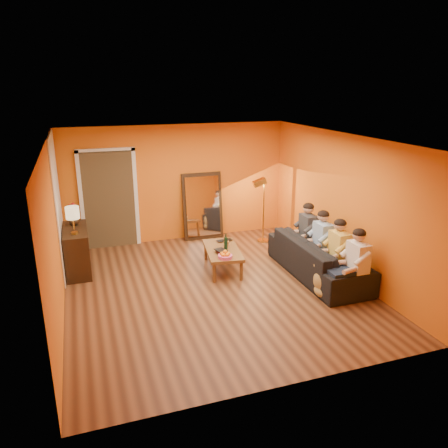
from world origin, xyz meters
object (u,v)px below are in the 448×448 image
object	(u,v)px
person_far_right	(308,233)
sideboard	(77,250)
sofa	(318,257)
person_far_left	(357,264)
wine_bottle	(226,242)
vase	(74,220)
floor_lamp	(264,211)
laptop	(225,241)
dog	(325,278)
table_lamp	(73,220)
tumbler	(226,244)
person_mid_left	(339,252)
person_mid_right	(322,242)
coffee_table	(223,259)
mirror_frame	(203,206)

from	to	relation	value
person_far_right	sideboard	bearing A→B (deg)	167.33
sofa	person_far_left	distance (m)	1.04
wine_bottle	vase	size ratio (longest dim) A/B	1.59
floor_lamp	laptop	distance (m)	1.49
dog	person_far_right	size ratio (longest dim) A/B	0.55
dog	table_lamp	bearing A→B (deg)	170.61
person_far_right	table_lamp	bearing A→B (deg)	171.12
floor_lamp	person_far_right	xyz separation A→B (m)	(0.36, -1.37, -0.11)
sideboard	table_lamp	world-z (taller)	table_lamp
floor_lamp	person_far_right	size ratio (longest dim) A/B	1.18
tumbler	dog	bearing A→B (deg)	-56.40
person_mid_left	person_mid_right	bearing A→B (deg)	90.00
dog	laptop	xyz separation A→B (m)	(-1.09, 1.96, 0.10)
dog	vase	distance (m)	4.77
wine_bottle	tumbler	bearing A→B (deg)	67.62
tumbler	table_lamp	bearing A→B (deg)	171.92
person_far_left	laptop	bearing A→B (deg)	125.53
floor_lamp	person_mid_left	xyz separation A→B (m)	(0.36, -2.47, -0.11)
person_mid_left	tumbler	bearing A→B (deg)	139.18
sofa	dog	size ratio (longest dim) A/B	3.61
person_far_right	vase	size ratio (longest dim) A/B	6.25
sideboard	laptop	bearing A→B (deg)	-9.30
floor_lamp	person_far_right	bearing A→B (deg)	-65.66
sideboard	laptop	xyz separation A→B (m)	(2.82, -0.46, 0.01)
sofa	person_far_right	bearing A→B (deg)	-11.31
coffee_table	laptop	size ratio (longest dim) A/B	3.74
wine_bottle	person_mid_left	bearing A→B (deg)	-36.00
tumbler	vase	world-z (taller)	vase
floor_lamp	person_mid_right	bearing A→B (deg)	-69.79
coffee_table	sofa	bearing A→B (deg)	-18.69
sofa	coffee_table	xyz separation A→B (m)	(-1.60, 0.82, -0.14)
coffee_table	dog	size ratio (longest dim) A/B	1.83
person_far_left	person_far_right	size ratio (longest dim) A/B	1.00
person_mid_left	vase	world-z (taller)	person_mid_left
table_lamp	person_mid_left	bearing A→B (deg)	-22.19
floor_lamp	table_lamp	bearing A→B (deg)	-160.78
table_lamp	person_mid_right	xyz separation A→B (m)	(4.37, -1.23, -0.49)
floor_lamp	person_far_left	world-z (taller)	floor_lamp
sideboard	wine_bottle	distance (m)	2.83
tumbler	laptop	distance (m)	0.24
sofa	mirror_frame	bearing A→B (deg)	28.13
coffee_table	person_far_right	xyz separation A→B (m)	(1.73, -0.17, 0.40)
mirror_frame	person_far_right	bearing A→B (deg)	-52.55
mirror_frame	person_mid_right	bearing A→B (deg)	-58.83
person_mid_right	sideboard	bearing A→B (deg)	160.68
person_far_left	wine_bottle	distance (m)	2.44
tumbler	laptop	xyz separation A→B (m)	(0.06, 0.23, -0.04)
wine_bottle	sofa	bearing A→B (deg)	-26.44
table_lamp	sofa	distance (m)	4.51
mirror_frame	laptop	xyz separation A→B (m)	(0.03, -1.54, -0.33)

